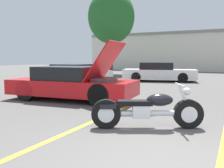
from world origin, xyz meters
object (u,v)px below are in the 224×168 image
(motorcycle, at_px, (147,110))
(parked_car_mid_left_row, at_px, (159,72))
(parked_car_left_row, at_px, (74,74))
(tree_background, at_px, (111,17))
(show_car_hood_open, at_px, (72,83))

(motorcycle, distance_m, parked_car_mid_left_row, 10.98)
(parked_car_mid_left_row, distance_m, parked_car_left_row, 5.40)
(tree_background, xyz_separation_m, motorcycle, (8.65, -15.41, -4.74))
(tree_background, xyz_separation_m, parked_car_mid_left_row, (5.83, -4.79, -4.56))
(show_car_hood_open, relative_size, parked_car_mid_left_row, 0.96)
(parked_car_mid_left_row, xyz_separation_m, parked_car_left_row, (-4.08, -3.53, -0.02))
(motorcycle, bearing_deg, tree_background, 92.82)
(tree_background, xyz_separation_m, show_car_hood_open, (5.14, -13.18, -4.54))
(parked_car_mid_left_row, bearing_deg, motorcycle, -89.58)
(tree_background, xyz_separation_m, parked_car_left_row, (1.74, -8.32, -4.57))
(show_car_hood_open, xyz_separation_m, parked_car_left_row, (-3.40, 4.86, -0.03))
(tree_background, bearing_deg, parked_car_left_row, -78.16)
(motorcycle, relative_size, show_car_hood_open, 0.47)
(parked_car_mid_left_row, bearing_deg, parked_car_left_row, -153.64)
(motorcycle, bearing_deg, parked_car_left_row, 107.77)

